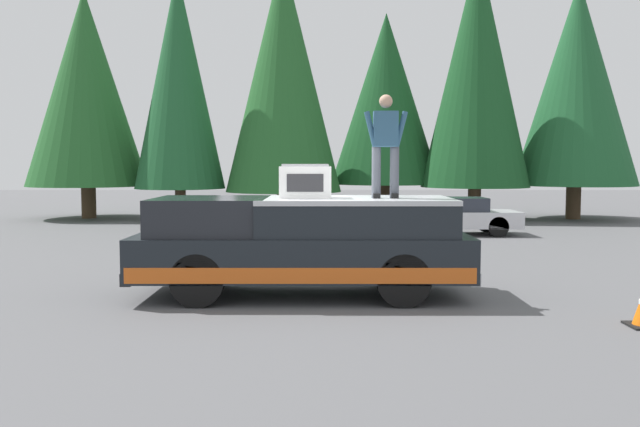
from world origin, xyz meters
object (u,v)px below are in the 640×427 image
(pickup_truck, at_px, (302,244))
(person_on_truck_bed, at_px, (386,143))
(compressor_unit, at_px, (306,181))
(parked_car_silver, at_px, (452,216))

(pickup_truck, xyz_separation_m, person_on_truck_bed, (-0.09, -1.37, 1.68))
(compressor_unit, height_order, person_on_truck_bed, person_on_truck_bed)
(pickup_truck, xyz_separation_m, parked_car_silver, (9.70, -4.41, -0.29))
(compressor_unit, xyz_separation_m, parked_car_silver, (9.77, -4.35, -1.35))
(parked_car_silver, bearing_deg, person_on_truck_bed, 162.74)
(person_on_truck_bed, distance_m, parked_car_silver, 10.44)
(pickup_truck, distance_m, person_on_truck_bed, 2.17)
(pickup_truck, xyz_separation_m, compressor_unit, (-0.07, -0.06, 1.05))
(compressor_unit, distance_m, parked_car_silver, 10.78)
(pickup_truck, relative_size, person_on_truck_bed, 3.28)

